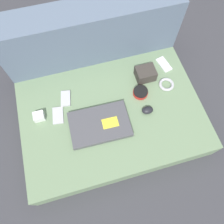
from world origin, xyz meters
TOP-DOWN VIEW (x-y plane):
  - ground_plane at (0.00, 0.00)m, footprint 8.00×8.00m
  - couch_seat at (0.00, 0.00)m, footprint 1.07×0.73m
  - couch_backrest at (0.00, 0.47)m, footprint 1.07×0.20m
  - laptop at (-0.09, -0.05)m, footprint 0.35×0.23m
  - computer_mouse at (0.20, -0.04)m, footprint 0.07×0.05m
  - speaker_puck at (0.20, 0.08)m, footprint 0.09×0.09m
  - phone_silver at (0.42, 0.24)m, footprint 0.08×0.12m
  - phone_black at (-0.24, 0.17)m, footprint 0.07×0.11m
  - phone_small at (-0.31, 0.07)m, footprint 0.07×0.11m
  - camera_pouch at (0.27, 0.19)m, footprint 0.12×0.10m
  - charger_brick at (-0.41, 0.09)m, footprint 0.06×0.05m
  - cable_coil at (0.38, 0.09)m, footprint 0.09×0.09m

SIDE VIEW (x-z plane):
  - ground_plane at x=0.00m, z-range 0.00..0.00m
  - couch_seat at x=0.00m, z-range 0.00..0.15m
  - phone_small at x=-0.31m, z-range 0.15..0.16m
  - phone_silver at x=0.42m, z-range 0.15..0.16m
  - phone_black at x=-0.24m, z-range 0.15..0.17m
  - cable_coil at x=0.38m, z-range 0.15..0.17m
  - speaker_puck at x=0.20m, z-range 0.15..0.19m
  - laptop at x=-0.09m, z-range 0.15..0.19m
  - computer_mouse at x=0.20m, z-range 0.15..0.19m
  - charger_brick at x=-0.41m, z-range 0.15..0.20m
  - camera_pouch at x=0.27m, z-range 0.15..0.23m
  - couch_backrest at x=0.00m, z-range 0.00..0.51m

